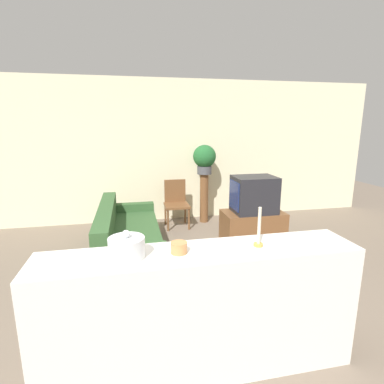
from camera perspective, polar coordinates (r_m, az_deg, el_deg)
ground_plane at (r=3.04m, az=-0.42°, el=-24.93°), size 14.00×14.00×0.00m
wall_back at (r=5.83m, az=-7.19°, el=7.64°), size 9.00×0.06×2.70m
couch at (r=4.41m, az=-12.25°, el=-8.74°), size 0.83×2.01×0.74m
tv_stand at (r=4.89m, az=11.46°, el=-6.64°), size 0.95×0.54×0.52m
television at (r=4.73m, az=11.68°, el=-0.46°), size 0.65×0.49×0.56m
wooden_chair at (r=5.55m, az=-3.05°, el=-1.76°), size 0.44×0.44×0.86m
plant_stand at (r=5.77m, az=2.32°, el=-1.16°), size 0.16×0.16×0.95m
potted_plant at (r=5.63m, az=2.39°, el=6.48°), size 0.43×0.43×0.55m
foreground_counter at (r=2.42m, az=1.71°, el=-21.81°), size 2.34×0.44×0.98m
decorative_bowl at (r=2.10m, az=-12.34°, el=-10.28°), size 0.25×0.25×0.20m
candle_jar at (r=2.13m, az=-2.49°, el=-10.54°), size 0.12×0.12×0.08m
candlestick at (r=2.27m, az=12.62°, el=-7.62°), size 0.07×0.07×0.30m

